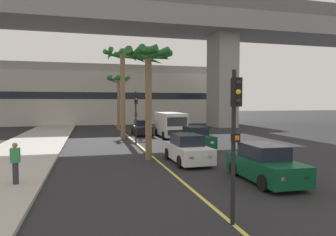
% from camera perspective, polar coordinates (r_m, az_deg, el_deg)
% --- Properties ---
extents(sidewalk_left, '(4.80, 80.00, 0.15)m').
position_cam_1_polar(sidewalk_left, '(17.44, -28.53, -8.20)').
color(sidewalk_left, '#ADA89E').
rests_on(sidewalk_left, ground).
extents(lane_stripe_center, '(0.14, 56.00, 0.01)m').
position_cam_1_polar(lane_stripe_center, '(25.12, -5.76, -4.72)').
color(lane_stripe_center, '#DBCC4C').
rests_on(lane_stripe_center, ground).
extents(bridge_overpass, '(75.26, 8.00, 16.66)m').
position_cam_1_polar(bridge_overpass, '(40.33, -7.28, 16.99)').
color(bridge_overpass, gray).
rests_on(bridge_overpass, ground).
extents(pier_building_backdrop, '(37.59, 8.04, 9.05)m').
position_cam_1_polar(pier_building_backdrop, '(50.22, -10.25, 4.15)').
color(pier_building_backdrop, beige).
rests_on(pier_building_backdrop, ground).
extents(car_queue_front, '(1.90, 4.13, 1.56)m').
position_cam_1_polar(car_queue_front, '(22.73, 5.17, -3.70)').
color(car_queue_front, '#0C4728').
rests_on(car_queue_front, ground).
extents(car_queue_second, '(1.91, 4.14, 1.56)m').
position_cam_1_polar(car_queue_second, '(13.70, 17.48, -8.21)').
color(car_queue_second, '#0C4728').
rests_on(car_queue_second, ground).
extents(car_queue_third, '(1.84, 4.10, 1.56)m').
position_cam_1_polar(car_queue_third, '(17.15, 3.62, -5.85)').
color(car_queue_third, white).
rests_on(car_queue_third, ground).
extents(car_queue_fourth, '(1.94, 4.16, 1.56)m').
position_cam_1_polar(car_queue_fourth, '(31.56, -4.90, -1.85)').
color(car_queue_fourth, black).
rests_on(car_queue_fourth, ground).
extents(delivery_van, '(2.23, 5.28, 2.36)m').
position_cam_1_polar(delivery_van, '(29.04, 0.40, -1.13)').
color(delivery_van, silver).
rests_on(delivery_van, ground).
extents(traffic_light_median_near, '(0.24, 0.37, 4.20)m').
position_cam_1_polar(traffic_light_median_near, '(8.36, 12.28, -1.38)').
color(traffic_light_median_near, black).
rests_on(traffic_light_median_near, ground).
extents(traffic_light_median_far, '(0.24, 0.37, 4.20)m').
position_cam_1_polar(traffic_light_median_far, '(24.21, -5.97, 1.43)').
color(traffic_light_median_far, black).
rests_on(traffic_light_median_far, ground).
extents(palm_tree_near_median, '(2.87, 2.97, 6.62)m').
position_cam_1_polar(palm_tree_near_median, '(37.63, -9.18, 6.05)').
color(palm_tree_near_median, brown).
rests_on(palm_tree_near_median, ground).
extents(palm_tree_mid_median, '(3.56, 3.64, 8.27)m').
position_cam_1_polar(palm_tree_mid_median, '(28.69, -8.43, 8.96)').
color(palm_tree_mid_median, brown).
rests_on(palm_tree_mid_median, ground).
extents(palm_tree_far_median, '(2.93, 2.96, 6.54)m').
position_cam_1_polar(palm_tree_far_median, '(17.90, -3.73, 9.57)').
color(palm_tree_far_median, brown).
rests_on(palm_tree_far_median, ground).
extents(pedestrian_near_crosswalk, '(0.34, 0.22, 1.62)m').
position_cam_1_polar(pedestrian_near_crosswalk, '(13.45, -26.45, -7.39)').
color(pedestrian_near_crosswalk, '#2D2D38').
rests_on(pedestrian_near_crosswalk, sidewalk_left).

